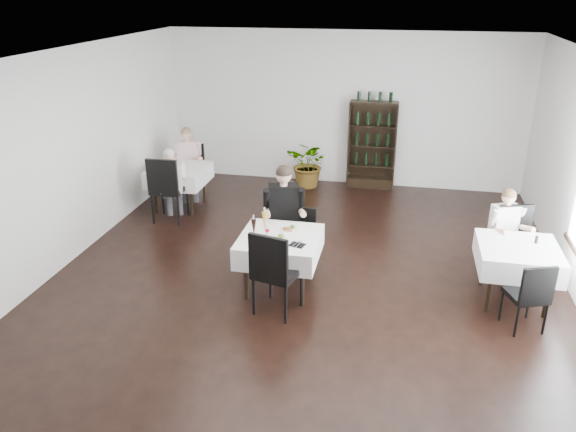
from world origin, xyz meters
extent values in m
plane|color=black|center=(0.00, 0.00, 0.00)|extent=(9.00, 9.00, 0.00)
plane|color=white|center=(0.00, 0.00, 3.00)|extent=(9.00, 9.00, 0.00)
plane|color=white|center=(0.00, 4.50, 1.50)|extent=(7.00, 0.00, 7.00)
plane|color=white|center=(-3.50, 0.00, 1.50)|extent=(0.00, 9.00, 9.00)
cube|color=black|center=(0.60, 4.32, 0.10)|extent=(0.90, 0.28, 0.20)
cylinder|color=black|center=(-0.67, -0.36, 0.35)|extent=(0.06, 0.06, 0.71)
cylinder|color=black|center=(-0.67, 0.36, 0.35)|extent=(0.06, 0.06, 0.71)
cylinder|color=black|center=(0.07, -0.36, 0.35)|extent=(0.06, 0.06, 0.71)
cylinder|color=black|center=(0.07, 0.36, 0.35)|extent=(0.06, 0.06, 0.71)
cube|color=black|center=(-0.30, 0.00, 0.73)|extent=(0.85, 0.85, 0.04)
cube|color=white|center=(-0.30, 0.00, 0.62)|extent=(1.03, 1.03, 0.30)
cylinder|color=black|center=(-3.04, 2.16, 0.35)|extent=(0.06, 0.06, 0.71)
cylinder|color=black|center=(-3.04, 2.84, 0.35)|extent=(0.06, 0.06, 0.71)
cylinder|color=black|center=(-2.36, 2.16, 0.35)|extent=(0.06, 0.06, 0.71)
cylinder|color=black|center=(-2.36, 2.84, 0.35)|extent=(0.06, 0.06, 0.71)
cube|color=black|center=(-2.70, 2.50, 0.73)|extent=(0.80, 0.80, 0.04)
cube|color=white|center=(-2.70, 2.50, 0.62)|extent=(0.98, 0.98, 0.30)
cylinder|color=black|center=(2.36, -0.04, 0.35)|extent=(0.06, 0.06, 0.71)
cylinder|color=black|center=(2.36, 0.64, 0.35)|extent=(0.06, 0.06, 0.71)
cylinder|color=black|center=(3.04, -0.04, 0.35)|extent=(0.06, 0.06, 0.71)
cylinder|color=black|center=(3.04, 0.64, 0.35)|extent=(0.06, 0.06, 0.71)
cube|color=black|center=(2.70, 0.30, 0.73)|extent=(0.80, 0.80, 0.04)
cube|color=white|center=(2.70, 0.30, 0.62)|extent=(0.98, 0.98, 0.30)
imported|color=#275A1F|center=(-0.59, 4.08, 0.48)|extent=(1.04, 0.97, 0.95)
cylinder|color=black|center=(-0.35, 0.45, 0.20)|extent=(0.03, 0.03, 0.40)
cylinder|color=black|center=(-0.31, 0.80, 0.20)|extent=(0.03, 0.03, 0.40)
cylinder|color=black|center=(0.00, 0.42, 0.20)|extent=(0.03, 0.03, 0.40)
cylinder|color=black|center=(0.03, 0.77, 0.20)|extent=(0.03, 0.03, 0.40)
cube|color=black|center=(-0.16, 0.61, 0.43)|extent=(0.44, 0.44, 0.06)
cube|color=black|center=(-0.14, 0.79, 0.66)|extent=(0.40, 0.08, 0.44)
cylinder|color=black|center=(0.06, -0.38, 0.25)|extent=(0.04, 0.04, 0.51)
cylinder|color=black|center=(-0.05, -0.81, 0.25)|extent=(0.04, 0.04, 0.51)
cylinder|color=black|center=(-0.37, -0.27, 0.25)|extent=(0.04, 0.04, 0.51)
cylinder|color=black|center=(-0.48, -0.70, 0.25)|extent=(0.04, 0.04, 0.51)
cube|color=black|center=(-0.21, -0.54, 0.54)|extent=(0.62, 0.62, 0.08)
cube|color=black|center=(-0.27, -0.76, 0.84)|extent=(0.50, 0.18, 0.55)
cylinder|color=black|center=(-2.95, 3.03, 0.22)|extent=(0.03, 0.03, 0.44)
cylinder|color=black|center=(-2.96, 3.41, 0.22)|extent=(0.03, 0.03, 0.44)
cylinder|color=black|center=(-2.57, 3.03, 0.22)|extent=(0.03, 0.03, 0.44)
cylinder|color=black|center=(-2.58, 3.41, 0.22)|extent=(0.03, 0.03, 0.44)
cube|color=black|center=(-2.77, 3.22, 0.46)|extent=(0.44, 0.44, 0.07)
cube|color=black|center=(-2.77, 3.42, 0.72)|extent=(0.44, 0.06, 0.47)
cylinder|color=black|center=(-2.44, 2.17, 0.26)|extent=(0.04, 0.04, 0.53)
cylinder|color=black|center=(-2.43, 1.71, 0.26)|extent=(0.04, 0.04, 0.53)
cylinder|color=black|center=(-2.89, 2.16, 0.26)|extent=(0.04, 0.04, 0.53)
cylinder|color=black|center=(-2.88, 1.70, 0.26)|extent=(0.04, 0.04, 0.53)
cube|color=black|center=(-2.66, 1.93, 0.56)|extent=(0.54, 0.54, 0.08)
cube|color=black|center=(-2.65, 1.69, 0.87)|extent=(0.53, 0.07, 0.57)
cylinder|color=black|center=(2.66, 0.58, 0.24)|extent=(0.04, 0.04, 0.48)
cylinder|color=black|center=(2.55, 0.98, 0.24)|extent=(0.04, 0.04, 0.48)
cylinder|color=black|center=(3.06, 0.69, 0.24)|extent=(0.04, 0.04, 0.48)
cylinder|color=black|center=(2.96, 1.09, 0.24)|extent=(0.04, 0.04, 0.48)
cube|color=black|center=(2.81, 0.84, 0.51)|extent=(0.58, 0.58, 0.07)
cube|color=black|center=(2.75, 1.05, 0.79)|extent=(0.47, 0.17, 0.52)
cylinder|color=black|center=(2.83, -0.09, 0.20)|extent=(0.03, 0.03, 0.41)
cylinder|color=black|center=(2.95, -0.43, 0.20)|extent=(0.03, 0.03, 0.41)
cylinder|color=black|center=(2.49, -0.22, 0.20)|extent=(0.03, 0.03, 0.41)
cylinder|color=black|center=(2.62, -0.55, 0.20)|extent=(0.03, 0.03, 0.41)
cube|color=black|center=(2.72, -0.32, 0.43)|extent=(0.52, 0.52, 0.06)
cube|color=black|center=(2.78, -0.50, 0.67)|extent=(0.40, 0.18, 0.44)
cube|color=#3C3D43|center=(-0.45, 0.49, 0.59)|extent=(0.26, 0.46, 0.15)
cylinder|color=#3C3D43|center=(-0.40, 0.31, 0.26)|extent=(0.12, 0.12, 0.51)
cube|color=#3C3D43|center=(-0.24, 0.54, 0.59)|extent=(0.26, 0.46, 0.15)
cylinder|color=#3C3D43|center=(-0.19, 0.36, 0.26)|extent=(0.12, 0.12, 0.51)
cube|color=black|center=(-0.40, 0.71, 0.93)|extent=(0.46, 0.33, 0.58)
cylinder|color=tan|center=(-0.55, 0.37, 0.91)|extent=(0.17, 0.34, 0.16)
cylinder|color=tan|center=(-0.09, 0.50, 0.91)|extent=(0.17, 0.34, 0.16)
sphere|color=tan|center=(-0.39, 0.69, 1.37)|extent=(0.22, 0.22, 0.22)
sphere|color=black|center=(-0.39, 0.69, 1.40)|extent=(0.22, 0.22, 0.22)
cube|color=#3C3D43|center=(-2.77, 2.89, 0.52)|extent=(0.28, 0.41, 0.13)
cylinder|color=#3C3D43|center=(-2.70, 2.74, 0.23)|extent=(0.10, 0.10, 0.46)
cube|color=#3C3D43|center=(-2.60, 2.97, 0.52)|extent=(0.28, 0.41, 0.13)
cylinder|color=#3C3D43|center=(-2.53, 2.81, 0.23)|extent=(0.10, 0.10, 0.46)
cube|color=beige|center=(-2.75, 3.09, 0.83)|extent=(0.43, 0.34, 0.52)
cylinder|color=tan|center=(-2.85, 2.78, 0.81)|extent=(0.19, 0.30, 0.15)
cylinder|color=tan|center=(-2.45, 2.95, 0.81)|extent=(0.19, 0.30, 0.15)
sphere|color=tan|center=(-2.75, 3.08, 1.23)|extent=(0.20, 0.20, 0.20)
sphere|color=olive|center=(-2.75, 3.08, 1.26)|extent=(0.20, 0.20, 0.20)
cube|color=#3C3D43|center=(-2.53, 2.01, 0.50)|extent=(0.24, 0.40, 0.13)
cylinder|color=#3C3D43|center=(-2.58, 2.16, 0.22)|extent=(0.10, 0.10, 0.44)
cube|color=#3C3D43|center=(-2.70, 1.95, 0.50)|extent=(0.24, 0.40, 0.13)
cylinder|color=#3C3D43|center=(-2.75, 2.11, 0.22)|extent=(0.10, 0.10, 0.44)
cube|color=silver|center=(-2.56, 1.82, 0.80)|extent=(0.40, 0.30, 0.50)
cylinder|color=tan|center=(-2.44, 2.12, 0.78)|extent=(0.16, 0.29, 0.14)
cylinder|color=tan|center=(-2.83, 1.98, 0.78)|extent=(0.16, 0.29, 0.14)
sphere|color=tan|center=(-2.57, 1.84, 1.18)|extent=(0.19, 0.19, 0.19)
sphere|color=beige|center=(-2.57, 1.84, 1.21)|extent=(0.19, 0.19, 0.19)
cube|color=#3C3D43|center=(2.61, 0.86, 0.49)|extent=(0.27, 0.39, 0.12)
cylinder|color=#3C3D43|center=(2.67, 0.72, 0.22)|extent=(0.10, 0.10, 0.43)
cube|color=#3C3D43|center=(2.77, 0.94, 0.49)|extent=(0.27, 0.39, 0.12)
cylinder|color=#3C3D43|center=(2.83, 0.79, 0.22)|extent=(0.10, 0.10, 0.43)
cube|color=silver|center=(2.62, 1.05, 0.78)|extent=(0.40, 0.32, 0.48)
cylinder|color=tan|center=(2.53, 0.75, 0.77)|extent=(0.18, 0.28, 0.14)
cylinder|color=tan|center=(2.90, 0.92, 0.77)|extent=(0.18, 0.28, 0.14)
sphere|color=tan|center=(2.63, 1.03, 1.15)|extent=(0.19, 0.19, 0.19)
sphere|color=brown|center=(2.63, 1.03, 1.18)|extent=(0.19, 0.19, 0.19)
cube|color=white|center=(-0.22, 0.21, 0.78)|extent=(0.28, 0.28, 0.02)
cube|color=#543118|center=(-0.25, 0.19, 0.80)|extent=(0.11, 0.11, 0.02)
sphere|color=#467B20|center=(-0.17, 0.24, 0.81)|extent=(0.05, 0.05, 0.05)
cube|color=brown|center=(-0.21, 0.16, 0.79)|extent=(0.08, 0.07, 0.02)
cube|color=white|center=(-0.31, -0.14, 0.78)|extent=(0.31, 0.31, 0.02)
cube|color=#543118|center=(-0.34, -0.16, 0.80)|extent=(0.11, 0.09, 0.02)
sphere|color=#467B20|center=(-0.25, -0.10, 0.82)|extent=(0.06, 0.06, 0.06)
cube|color=brown|center=(-0.29, -0.20, 0.80)|extent=(0.12, 0.11, 0.02)
cone|color=black|center=(-0.63, -0.06, 0.89)|extent=(0.07, 0.07, 0.23)
cylinder|color=silver|center=(-0.63, -0.06, 1.03)|extent=(0.02, 0.02, 0.06)
cone|color=gold|center=(-0.54, 0.15, 0.90)|extent=(0.08, 0.08, 0.26)
cylinder|color=silver|center=(-0.54, 0.15, 1.06)|extent=(0.02, 0.02, 0.06)
cylinder|color=silver|center=(-0.47, 0.00, 0.86)|extent=(0.05, 0.05, 0.17)
cylinder|color=#A50917|center=(-0.47, 0.00, 0.84)|extent=(0.05, 0.05, 0.04)
cylinder|color=silver|center=(-0.47, 0.00, 0.96)|extent=(0.02, 0.02, 0.04)
cube|color=black|center=(-0.03, -0.22, 0.77)|extent=(0.22, 0.19, 0.01)
cylinder|color=silver|center=(-0.05, -0.22, 0.78)|extent=(0.07, 0.20, 0.01)
cylinder|color=silver|center=(-0.01, -0.22, 0.78)|extent=(0.06, 0.21, 0.01)
cylinder|color=black|center=(2.92, 0.45, 0.82)|extent=(0.04, 0.04, 0.10)
camera|label=1|loc=(1.14, -6.46, 3.82)|focal=35.00mm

